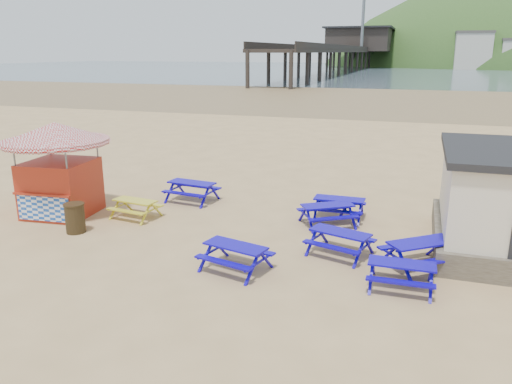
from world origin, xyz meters
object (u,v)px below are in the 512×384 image
(picnic_table_blue_a, at_px, (192,192))
(picnic_table_yellow, at_px, (136,209))
(picnic_table_blue_b, at_px, (339,208))
(ice_cream_kiosk, at_px, (58,157))
(litter_bin, at_px, (75,218))

(picnic_table_blue_a, relative_size, picnic_table_yellow, 1.17)
(picnic_table_blue_a, xyz_separation_m, picnic_table_blue_b, (6.02, -0.29, -0.02))
(ice_cream_kiosk, height_order, litter_bin, ice_cream_kiosk)
(picnic_table_blue_a, bearing_deg, litter_bin, -108.74)
(picnic_table_blue_b, distance_m, picnic_table_yellow, 7.44)
(picnic_table_blue_b, relative_size, picnic_table_yellow, 1.02)
(picnic_table_blue_a, height_order, picnic_table_blue_b, picnic_table_blue_a)
(litter_bin, bearing_deg, picnic_table_yellow, 60.80)
(picnic_table_yellow, bearing_deg, ice_cream_kiosk, -163.07)
(picnic_table_blue_a, distance_m, litter_bin, 5.03)
(picnic_table_blue_a, height_order, litter_bin, litter_bin)
(picnic_table_blue_a, distance_m, picnic_table_yellow, 2.78)
(picnic_table_blue_a, height_order, picnic_table_yellow, picnic_table_blue_a)
(picnic_table_yellow, relative_size, ice_cream_kiosk, 0.42)
(picnic_table_blue_a, height_order, ice_cream_kiosk, ice_cream_kiosk)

